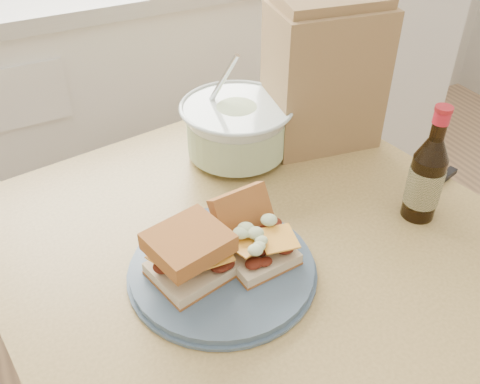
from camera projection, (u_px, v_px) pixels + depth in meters
name	position (u px, v px, depth m)	size (l,w,h in m)	color
cabinet_run	(128.00, 112.00, 1.84)	(2.50, 0.64, 0.94)	white
dining_table	(254.00, 278.00, 1.02)	(0.98, 0.98, 0.72)	tan
plate	(222.00, 269.00, 0.88)	(0.30, 0.30, 0.02)	#495E76
sandwich_left	(189.00, 255.00, 0.83)	(0.14, 0.13, 0.09)	beige
sandwich_right	(254.00, 237.00, 0.88)	(0.12, 0.16, 0.09)	beige
coleslaw_bowl	(237.00, 131.00, 1.13)	(0.24, 0.24, 0.24)	silver
beer_bottle	(426.00, 177.00, 0.96)	(0.06, 0.06, 0.23)	black
knife	(439.00, 181.00, 1.08)	(0.17, 0.06, 0.01)	silver
paper_bag	(324.00, 77.00, 1.13)	(0.23, 0.15, 0.30)	#987149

